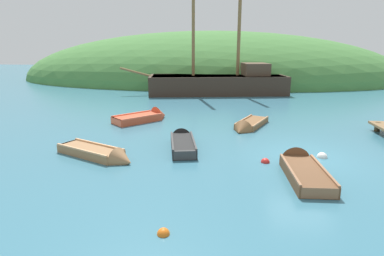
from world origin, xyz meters
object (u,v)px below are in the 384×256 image
(rowboat_far, at_px, (100,155))
(buoy_red, at_px, (265,162))
(buoy_orange, at_px, (163,234))
(rowboat_outer_right, at_px, (248,126))
(sailing_ship, at_px, (219,87))
(rowboat_center, at_px, (145,118))
(buoy_white, at_px, (322,157))
(rowboat_near_dock, at_px, (182,143))
(rowboat_outer_left, at_px, (301,170))

(rowboat_far, distance_m, buoy_red, 6.50)
(buoy_orange, bearing_deg, rowboat_outer_right, 75.64)
(sailing_ship, relative_size, buoy_orange, 49.26)
(rowboat_outer_right, height_order, buoy_red, rowboat_outer_right)
(rowboat_center, bearing_deg, buoy_orange, -120.44)
(buoy_white, bearing_deg, sailing_ship, 104.77)
(sailing_ship, bearing_deg, rowboat_outer_right, 89.57)
(rowboat_far, bearing_deg, rowboat_near_dock, 56.50)
(rowboat_near_dock, relative_size, rowboat_outer_right, 0.98)
(rowboat_far, relative_size, buoy_white, 9.10)
(rowboat_outer_left, height_order, buoy_orange, rowboat_outer_left)
(sailing_ship, height_order, rowboat_outer_left, sailing_ship)
(rowboat_outer_left, distance_m, rowboat_center, 10.49)
(buoy_red, height_order, buoy_orange, buoy_red)
(rowboat_outer_left, relative_size, rowboat_outer_right, 0.99)
(buoy_red, relative_size, buoy_white, 0.83)
(rowboat_center, bearing_deg, rowboat_outer_left, -91.36)
(rowboat_near_dock, distance_m, buoy_white, 5.83)
(rowboat_center, distance_m, buoy_orange, 12.06)
(rowboat_outer_left, xyz_separation_m, rowboat_center, (-7.44, 7.39, 0.01))
(rowboat_outer_right, xyz_separation_m, rowboat_far, (-6.20, -5.43, 0.03))
(buoy_red, bearing_deg, rowboat_outer_right, 93.28)
(rowboat_center, xyz_separation_m, buoy_white, (8.65, -5.63, -0.14))
(sailing_ship, xyz_separation_m, rowboat_far, (-4.32, -18.08, -0.55))
(sailing_ship, xyz_separation_m, buoy_orange, (-0.79, -23.08, -0.66))
(rowboat_outer_right, relative_size, rowboat_far, 0.96)
(buoy_white, xyz_separation_m, buoy_orange, (-5.31, -5.96, 0.00))
(buoy_white, bearing_deg, rowboat_outer_left, -124.53)
(sailing_ship, xyz_separation_m, rowboat_outer_left, (3.30, -18.88, -0.53))
(buoy_red, bearing_deg, rowboat_far, -178.78)
(rowboat_outer_left, xyz_separation_m, rowboat_far, (-7.62, 0.80, -0.02))
(buoy_red, bearing_deg, rowboat_near_dock, 154.13)
(rowboat_outer_left, bearing_deg, buoy_orange, 133.39)
(rowboat_center, relative_size, buoy_orange, 10.68)
(rowboat_far, distance_m, buoy_white, 8.89)
(buoy_white, bearing_deg, rowboat_outer_right, 120.56)
(rowboat_near_dock, distance_m, rowboat_center, 5.59)
(rowboat_near_dock, bearing_deg, rowboat_outer_right, -51.66)
(rowboat_outer_left, relative_size, rowboat_far, 0.95)
(sailing_ship, distance_m, rowboat_near_dock, 16.33)
(rowboat_center, bearing_deg, rowboat_far, -138.15)
(buoy_red, height_order, buoy_white, buoy_white)
(rowboat_near_dock, height_order, buoy_white, rowboat_near_dock)
(rowboat_outer_left, bearing_deg, rowboat_near_dock, 57.95)
(sailing_ship, height_order, rowboat_center, sailing_ship)
(rowboat_outer_left, bearing_deg, rowboat_center, 42.87)
(rowboat_center, distance_m, buoy_red, 9.03)
(buoy_white, bearing_deg, buoy_orange, -131.70)
(rowboat_near_dock, relative_size, buoy_white, 8.58)
(buoy_white, bearing_deg, buoy_red, -160.61)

